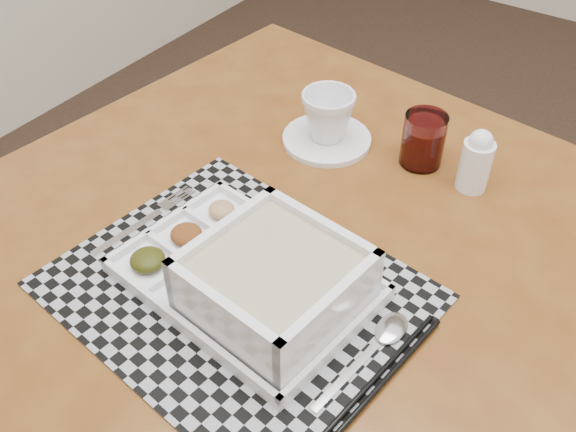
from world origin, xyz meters
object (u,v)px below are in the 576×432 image
at_px(cup, 328,116).
at_px(creamer_bottle, 476,161).
at_px(juice_glass, 423,142).
at_px(serving_tray, 265,283).
at_px(dining_table, 293,273).

height_order(cup, creamer_bottle, creamer_bottle).
bearing_deg(juice_glass, serving_tray, -94.47).
bearing_deg(cup, juice_glass, -10.52).
bearing_deg(creamer_bottle, dining_table, -122.94).
height_order(serving_tray, juice_glass, serving_tray).
distance_m(cup, creamer_bottle, 0.25).
height_order(dining_table, serving_tray, serving_tray).
bearing_deg(dining_table, serving_tray, -71.86).
relative_size(serving_tray, cup, 3.84).
bearing_deg(creamer_bottle, cup, -174.19).
bearing_deg(serving_tray, dining_table, 108.14).
distance_m(dining_table, juice_glass, 0.30).
relative_size(juice_glass, creamer_bottle, 0.84).
relative_size(serving_tray, creamer_bottle, 3.30).
bearing_deg(juice_glass, dining_table, -104.88).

